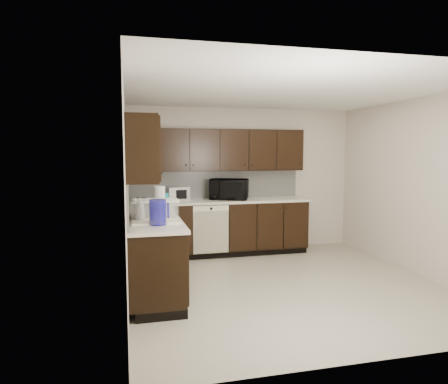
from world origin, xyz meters
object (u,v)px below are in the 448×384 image
Objects in this scene: sink at (155,224)px; toaster_oven at (177,194)px; storage_bin at (156,209)px; microwave at (229,189)px; blue_pitcher at (158,212)px.

toaster_oven is at bearing 74.86° from sink.
storage_bin is (-0.46, -1.64, -0.01)m from toaster_oven.
microwave reaches higher than toaster_oven.
toaster_oven is 0.68× the size of storage_bin.
toaster_oven is 1.70m from storage_bin.
blue_pitcher reaches higher than storage_bin.
storage_bin is (0.03, 0.15, 0.16)m from sink.
sink is at bearing 83.18° from blue_pitcher.
storage_bin is at bearing 80.48° from sink.
microwave reaches higher than storage_bin.
sink is 2.93× the size of blue_pitcher.
blue_pitcher is (-0.01, -0.54, 0.04)m from storage_bin.
microwave is at bearing 49.75° from storage_bin.
microwave reaches higher than blue_pitcher.
sink is at bearing -118.87° from toaster_oven.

